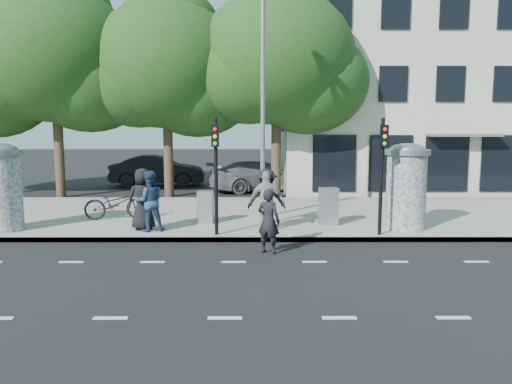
{
  "coord_description": "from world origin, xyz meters",
  "views": [
    {
      "loc": [
        0.52,
        -10.54,
        3.35
      ],
      "look_at": [
        0.56,
        3.5,
        1.46
      ],
      "focal_mm": 35.0,
      "sensor_mm": 36.0,
      "label": 1
    }
  ],
  "objects_px": {
    "traffic_pole_far": "(382,164)",
    "man_road": "(269,221)",
    "ad_column_right": "(406,184)",
    "car_right": "(261,176)",
    "ped_a": "(143,199)",
    "ped_d": "(266,199)",
    "cabinet_right": "(328,206)",
    "ped_e": "(267,201)",
    "car_mid": "(158,171)",
    "ad_column_left": "(1,185)",
    "cabinet_left": "(206,207)",
    "bicycle": "(116,203)",
    "street_lamp": "(263,82)",
    "traffic_pole_near": "(216,164)",
    "ped_c": "(149,201)"
  },
  "relations": [
    {
      "from": "ped_d",
      "to": "cabinet_right",
      "type": "xyz_separation_m",
      "value": [
        2.01,
        0.49,
        -0.33
      ]
    },
    {
      "from": "bicycle",
      "to": "car_mid",
      "type": "relative_size",
      "value": 0.41
    },
    {
      "from": "traffic_pole_far",
      "to": "man_road",
      "type": "height_order",
      "value": "traffic_pole_far"
    },
    {
      "from": "ad_column_right",
      "to": "ped_a",
      "type": "relative_size",
      "value": 1.39
    },
    {
      "from": "ad_column_right",
      "to": "car_right",
      "type": "xyz_separation_m",
      "value": [
        -4.37,
        10.07,
        -0.77
      ]
    },
    {
      "from": "ad_column_right",
      "to": "street_lamp",
      "type": "bearing_deg",
      "value": 156.27
    },
    {
      "from": "car_right",
      "to": "street_lamp",
      "type": "bearing_deg",
      "value": 157.65
    },
    {
      "from": "ad_column_left",
      "to": "ped_c",
      "type": "relative_size",
      "value": 1.44
    },
    {
      "from": "man_road",
      "to": "ped_d",
      "type": "bearing_deg",
      "value": -62.71
    },
    {
      "from": "ad_column_right",
      "to": "ped_c",
      "type": "bearing_deg",
      "value": -177.48
    },
    {
      "from": "bicycle",
      "to": "street_lamp",
      "type": "bearing_deg",
      "value": -98.96
    },
    {
      "from": "traffic_pole_near",
      "to": "ped_a",
      "type": "xyz_separation_m",
      "value": [
        -2.3,
        0.75,
        -1.13
      ]
    },
    {
      "from": "ped_a",
      "to": "car_right",
      "type": "distance_m",
      "value": 10.9
    },
    {
      "from": "traffic_pole_near",
      "to": "ped_a",
      "type": "height_order",
      "value": "traffic_pole_near"
    },
    {
      "from": "cabinet_right",
      "to": "ped_e",
      "type": "bearing_deg",
      "value": -163.84
    },
    {
      "from": "ad_column_right",
      "to": "car_right",
      "type": "height_order",
      "value": "ad_column_right"
    },
    {
      "from": "ad_column_left",
      "to": "cabinet_right",
      "type": "bearing_deg",
      "value": 4.64
    },
    {
      "from": "car_mid",
      "to": "car_right",
      "type": "relative_size",
      "value": 0.97
    },
    {
      "from": "ad_column_left",
      "to": "cabinet_left",
      "type": "xyz_separation_m",
      "value": [
        6.11,
        1.12,
        -0.86
      ]
    },
    {
      "from": "ped_e",
      "to": "cabinet_right",
      "type": "height_order",
      "value": "ped_e"
    },
    {
      "from": "ad_column_right",
      "to": "ped_d",
      "type": "bearing_deg",
      "value": 178.22
    },
    {
      "from": "ped_e",
      "to": "bicycle",
      "type": "xyz_separation_m",
      "value": [
        -5.11,
        1.84,
        -0.36
      ]
    },
    {
      "from": "man_road",
      "to": "car_right",
      "type": "relative_size",
      "value": 0.33
    },
    {
      "from": "cabinet_left",
      "to": "car_right",
      "type": "distance_m",
      "value": 9.36
    },
    {
      "from": "man_road",
      "to": "car_mid",
      "type": "xyz_separation_m",
      "value": [
        -5.74,
        14.7,
        -0.02
      ]
    },
    {
      "from": "street_lamp",
      "to": "cabinet_left",
      "type": "height_order",
      "value": "street_lamp"
    },
    {
      "from": "ped_d",
      "to": "cabinet_left",
      "type": "relative_size",
      "value": 1.74
    },
    {
      "from": "traffic_pole_near",
      "to": "traffic_pole_far",
      "type": "height_order",
      "value": "same"
    },
    {
      "from": "ped_e",
      "to": "car_mid",
      "type": "relative_size",
      "value": 0.36
    },
    {
      "from": "ped_d",
      "to": "cabinet_right",
      "type": "distance_m",
      "value": 2.1
    },
    {
      "from": "ad_column_left",
      "to": "ad_column_right",
      "type": "distance_m",
      "value": 12.4
    },
    {
      "from": "ad_column_left",
      "to": "ped_e",
      "type": "relative_size",
      "value": 1.45
    },
    {
      "from": "bicycle",
      "to": "car_mid",
      "type": "height_order",
      "value": "car_mid"
    },
    {
      "from": "traffic_pole_far",
      "to": "ped_d",
      "type": "xyz_separation_m",
      "value": [
        -3.31,
        1.04,
        -1.15
      ]
    },
    {
      "from": "ad_column_right",
      "to": "street_lamp",
      "type": "distance_m",
      "value": 5.81
    },
    {
      "from": "ped_a",
      "to": "ped_e",
      "type": "xyz_separation_m",
      "value": [
        3.78,
        -0.1,
        -0.04
      ]
    },
    {
      "from": "ad_column_right",
      "to": "street_lamp",
      "type": "xyz_separation_m",
      "value": [
        -4.4,
        1.93,
        3.26
      ]
    },
    {
      "from": "ad_column_left",
      "to": "ad_column_right",
      "type": "xyz_separation_m",
      "value": [
        12.4,
        0.2,
        0.0
      ]
    },
    {
      "from": "traffic_pole_near",
      "to": "traffic_pole_far",
      "type": "xyz_separation_m",
      "value": [
        4.8,
        0.0,
        0.0
      ]
    },
    {
      "from": "ad_column_left",
      "to": "ad_column_right",
      "type": "height_order",
      "value": "same"
    },
    {
      "from": "traffic_pole_near",
      "to": "ped_e",
      "type": "height_order",
      "value": "traffic_pole_near"
    },
    {
      "from": "man_road",
      "to": "cabinet_left",
      "type": "bearing_deg",
      "value": -31.97
    },
    {
      "from": "street_lamp",
      "to": "car_right",
      "type": "height_order",
      "value": "street_lamp"
    },
    {
      "from": "traffic_pole_far",
      "to": "bicycle",
      "type": "distance_m",
      "value": 8.91
    },
    {
      "from": "cabinet_right",
      "to": "street_lamp",
      "type": "bearing_deg",
      "value": 140.5
    },
    {
      "from": "ped_c",
      "to": "car_mid",
      "type": "xyz_separation_m",
      "value": [
        -2.19,
        12.63,
        -0.23
      ]
    },
    {
      "from": "bicycle",
      "to": "ped_d",
      "type": "bearing_deg",
      "value": -118.79
    },
    {
      "from": "ped_d",
      "to": "cabinet_left",
      "type": "height_order",
      "value": "ped_d"
    },
    {
      "from": "ad_column_right",
      "to": "man_road",
      "type": "distance_m",
      "value": 4.99
    },
    {
      "from": "bicycle",
      "to": "car_right",
      "type": "distance_m",
      "value": 9.89
    }
  ]
}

